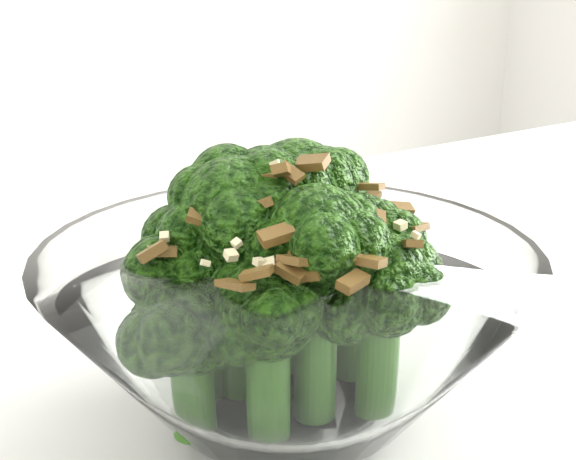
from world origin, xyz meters
name	(u,v)px	position (x,y,z in m)	size (l,w,h in m)	color
table	(490,423)	(0.13, -0.01, 0.68)	(1.26, 0.90, 0.75)	white
broccoli_dish	(287,315)	(-0.03, -0.03, 0.81)	(0.25, 0.25, 0.14)	white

